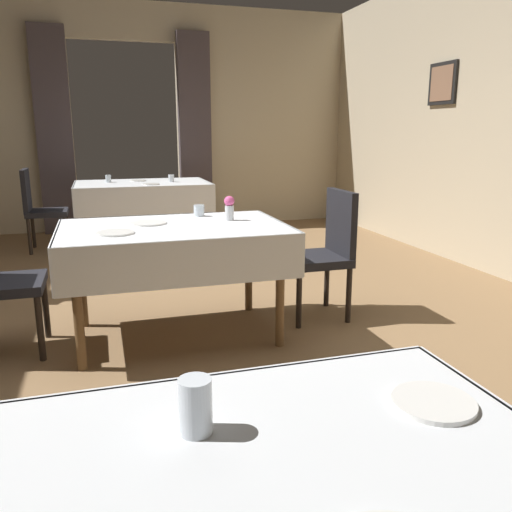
% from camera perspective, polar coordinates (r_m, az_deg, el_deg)
% --- Properties ---
extents(ground, '(10.08, 10.08, 0.00)m').
position_cam_1_polar(ground, '(3.65, -9.09, -8.32)').
color(ground, olive).
extents(wall_back, '(6.40, 0.27, 3.00)m').
position_cam_1_polar(wall_back, '(7.56, -13.98, 14.44)').
color(wall_back, beige).
rests_on(wall_back, ground).
extents(dining_table_mid, '(1.44, 0.96, 0.75)m').
position_cam_1_polar(dining_table_mid, '(3.43, -8.91, 1.74)').
color(dining_table_mid, brown).
rests_on(dining_table_mid, ground).
extents(dining_table_far, '(1.55, 1.01, 0.75)m').
position_cam_1_polar(dining_table_far, '(6.40, -12.24, 7.00)').
color(dining_table_far, brown).
rests_on(dining_table_far, ground).
extents(chair_mid_right, '(0.44, 0.44, 0.93)m').
position_cam_1_polar(chair_mid_right, '(3.84, 7.54, 0.88)').
color(chair_mid_right, black).
rests_on(chair_mid_right, ground).
extents(chair_far_left, '(0.44, 0.44, 0.93)m').
position_cam_1_polar(chair_far_left, '(6.44, -22.54, 5.05)').
color(chair_far_left, black).
rests_on(chair_far_left, ground).
extents(glass_near_a, '(0.07, 0.07, 0.12)m').
position_cam_1_polar(glass_near_a, '(1.10, -6.61, -15.90)').
color(glass_near_a, silver).
rests_on(glass_near_a, dining_table_near).
extents(plate_near_b, '(0.19, 0.19, 0.01)m').
position_cam_1_polar(plate_near_b, '(1.28, 18.74, -14.85)').
color(plate_near_b, white).
rests_on(plate_near_b, dining_table_near).
extents(flower_vase_mid, '(0.07, 0.07, 0.17)m').
position_cam_1_polar(flower_vase_mid, '(3.57, -2.92, 5.32)').
color(flower_vase_mid, silver).
rests_on(flower_vase_mid, dining_table_mid).
extents(plate_mid_b, '(0.24, 0.24, 0.01)m').
position_cam_1_polar(plate_mid_b, '(3.52, -11.64, 3.55)').
color(plate_mid_b, white).
rests_on(plate_mid_b, dining_table_mid).
extents(glass_mid_c, '(0.08, 0.08, 0.08)m').
position_cam_1_polar(glass_mid_c, '(3.77, -6.22, 4.93)').
color(glass_mid_c, silver).
rests_on(glass_mid_c, dining_table_mid).
extents(plate_mid_d, '(0.22, 0.22, 0.01)m').
position_cam_1_polar(plate_mid_d, '(3.22, -15.08, 2.46)').
color(plate_mid_d, white).
rests_on(plate_mid_d, dining_table_mid).
extents(glass_far_a, '(0.07, 0.07, 0.09)m').
position_cam_1_polar(glass_far_a, '(6.39, -9.21, 8.36)').
color(glass_far_a, silver).
rests_on(glass_far_a, dining_table_far).
extents(glass_far_b, '(0.06, 0.06, 0.09)m').
position_cam_1_polar(glass_far_b, '(6.48, -15.77, 8.11)').
color(glass_far_b, silver).
rests_on(glass_far_b, dining_table_far).
extents(plate_far_c, '(0.19, 0.19, 0.01)m').
position_cam_1_polar(plate_far_c, '(6.57, -12.68, 8.02)').
color(plate_far_c, white).
rests_on(plate_far_c, dining_table_far).
extents(plate_far_d, '(0.18, 0.18, 0.01)m').
position_cam_1_polar(plate_far_d, '(6.10, -11.31, 7.69)').
color(plate_far_d, white).
rests_on(plate_far_d, dining_table_far).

